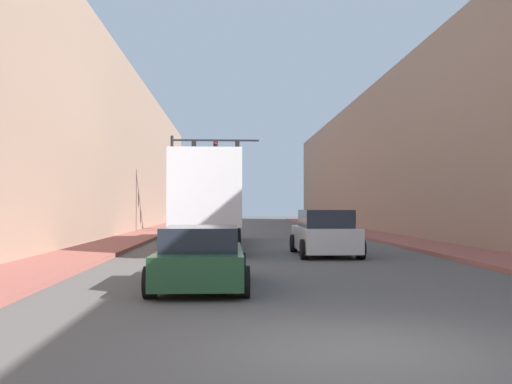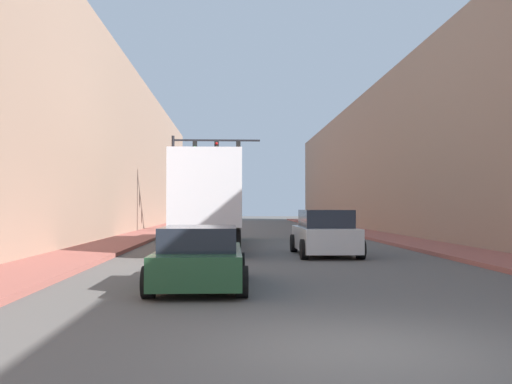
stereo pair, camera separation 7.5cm
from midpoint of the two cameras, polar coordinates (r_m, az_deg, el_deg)
ground_plane at (r=7.58m, az=10.71°, el=-15.33°), size 200.00×200.00×0.00m
sidewalk_right at (r=38.22m, az=10.83°, el=-4.06°), size 2.53×80.00×0.15m
sidewalk_left at (r=37.60m, az=-10.69°, el=-4.10°), size 2.53×80.00×0.15m
building_right at (r=39.52m, az=16.84°, el=3.53°), size 6.00×80.00×10.44m
building_left at (r=38.60m, az=-16.95°, el=4.32°), size 6.00×80.00×11.34m
semi_truck at (r=25.85m, az=-4.41°, el=-0.65°), size 2.56×13.09×3.86m
sedan_car at (r=13.09m, az=-5.46°, el=-6.55°), size 2.10×4.56×1.37m
suv_car at (r=21.44m, az=6.99°, el=-4.18°), size 2.21×4.59×1.70m
traffic_signal_gantry at (r=39.04m, az=-5.96°, el=2.81°), size 6.02×0.35×6.64m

